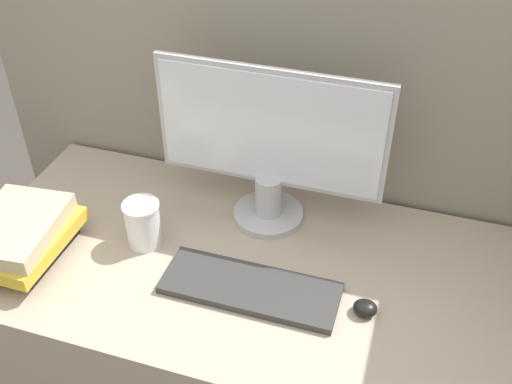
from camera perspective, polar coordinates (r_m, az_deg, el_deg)
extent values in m
cube|color=gray|center=(1.82, 3.88, 2.25)|extent=(1.93, 0.04, 1.54)
cube|color=tan|center=(1.83, 0.11, -15.20)|extent=(1.53, 0.72, 0.73)
cylinder|color=#B7B7BC|center=(1.69, 1.17, -2.11)|extent=(0.20, 0.20, 0.02)
cylinder|color=#B7B7BC|center=(1.65, 1.20, -0.30)|extent=(0.08, 0.08, 0.12)
cube|color=#B7B7BC|center=(1.53, 1.37, 6.09)|extent=(0.61, 0.02, 0.34)
cube|color=silver|center=(1.53, 1.27, 5.91)|extent=(0.58, 0.01, 0.31)
cube|color=#333333|center=(1.49, -0.54, -9.13)|extent=(0.44, 0.16, 0.02)
ellipsoid|color=black|center=(1.46, 10.36, -10.82)|extent=(0.06, 0.05, 0.03)
cylinder|color=white|center=(1.61, -10.68, -3.10)|extent=(0.09, 0.09, 0.12)
cylinder|color=white|center=(1.57, -10.95, -1.29)|extent=(0.10, 0.10, 0.01)
cube|color=#262628|center=(1.69, -20.98, -4.88)|extent=(0.18, 0.23, 0.04)
cube|color=gold|center=(1.66, -21.48, -4.11)|extent=(0.22, 0.29, 0.04)
cube|color=#C6B78C|center=(1.63, -21.88, -3.11)|extent=(0.23, 0.29, 0.04)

